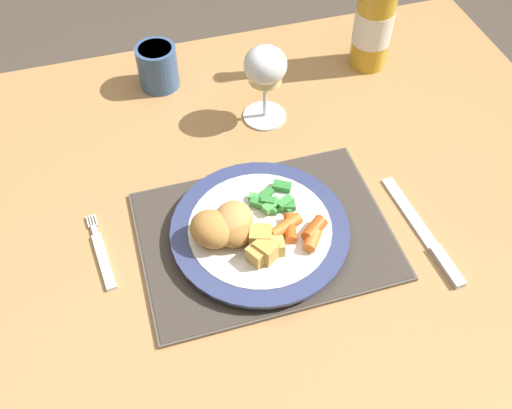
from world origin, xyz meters
TOP-DOWN VIEW (x-y plane):
  - ground_plane at (0.00, 0.00)m, footprint 6.00×6.00m
  - dining_table at (0.00, 0.00)m, footprint 1.15×0.89m
  - placemat at (-0.00, -0.06)m, footprint 0.36×0.26m
  - dinner_plate at (-0.01, -0.06)m, footprint 0.26×0.26m
  - breaded_croquettes at (-0.06, -0.06)m, footprint 0.11×0.09m
  - green_beans_pile at (0.02, -0.03)m, footprint 0.07×0.06m
  - glazed_carrots at (0.04, -0.09)m, footprint 0.08×0.07m
  - fork at (-0.23, -0.03)m, footprint 0.03×0.14m
  - table_knife at (0.23, -0.13)m, footprint 0.03×0.21m
  - wine_glass at (0.07, 0.19)m, footprint 0.07×0.07m
  - bottle at (0.31, 0.28)m, footprint 0.07×0.07m
  - roast_potatoes at (-0.01, -0.10)m, footprint 0.06×0.06m
  - drinking_cup at (-0.08, 0.33)m, footprint 0.07×0.07m

SIDE VIEW (x-z plane):
  - ground_plane at x=0.00m, z-range 0.00..0.00m
  - dining_table at x=0.00m, z-range 0.27..1.01m
  - fork at x=-0.23m, z-range 0.74..0.75m
  - table_knife at x=0.23m, z-range 0.74..0.75m
  - placemat at x=0.00m, z-range 0.74..0.75m
  - dinner_plate at x=-0.01m, z-range 0.75..0.77m
  - green_beans_pile at x=0.02m, z-range 0.76..0.78m
  - glazed_carrots at x=0.04m, z-range 0.76..0.79m
  - roast_potatoes at x=-0.01m, z-range 0.76..0.80m
  - drinking_cup at x=-0.08m, z-range 0.74..0.82m
  - breaded_croquettes at x=-0.06m, z-range 0.76..0.81m
  - wine_glass at x=0.07m, z-range 0.77..0.91m
  - bottle at x=0.31m, z-range 0.70..1.00m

